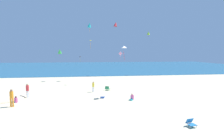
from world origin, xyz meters
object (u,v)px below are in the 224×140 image
at_px(kite_white, 124,47).
at_px(person_1, 16,100).
at_px(person_0, 132,98).
at_px(kite_teal, 90,25).
at_px(kite_yellow, 90,41).
at_px(kite_red, 116,24).
at_px(person_4, 27,90).
at_px(person_3, 12,97).
at_px(kite_pink, 120,54).
at_px(kite_black, 80,57).
at_px(cooler_box, 103,97).
at_px(kite_green, 60,51).
at_px(beach_chair_mid_beach, 191,123).
at_px(person_2, 93,86).
at_px(beach_chair_far_left, 107,88).
at_px(kite_lime, 148,33).

bearing_deg(kite_white, person_1, -174.69).
distance_m(person_0, kite_teal, 19.26).
xyz_separation_m(kite_yellow, kite_red, (5.97, 11.24, 4.52)).
xyz_separation_m(person_4, kite_teal, (7.35, 13.18, 9.49)).
distance_m(person_3, kite_pink, 22.78).
relative_size(person_4, kite_red, 1.09).
distance_m(person_3, kite_black, 27.69).
bearing_deg(person_4, kite_white, -157.57).
height_order(cooler_box, person_0, person_0).
bearing_deg(kite_white, kite_black, 104.33).
distance_m(kite_yellow, kite_black, 15.26).
height_order(kite_teal, kite_green, kite_teal).
height_order(kite_pink, kite_teal, kite_teal).
bearing_deg(cooler_box, beach_chair_mid_beach, -58.05).
bearing_deg(person_3, person_2, -62.66).
height_order(beach_chair_far_left, cooler_box, beach_chair_far_left).
height_order(person_2, person_3, person_3).
distance_m(person_1, kite_green, 15.51).
bearing_deg(person_1, kite_pink, -140.27).
bearing_deg(person_4, cooler_box, -160.84).
bearing_deg(kite_teal, person_3, -114.75).
distance_m(person_4, kite_red, 26.35).
xyz_separation_m(person_3, kite_yellow, (7.75, 12.20, 6.28)).
bearing_deg(beach_chair_far_left, cooler_box, -158.88).
bearing_deg(kite_yellow, kite_green, 146.38).
xyz_separation_m(kite_yellow, kite_teal, (-0.06, 4.47, 3.18)).
relative_size(kite_black, kite_green, 1.05).
xyz_separation_m(beach_chair_mid_beach, kite_black, (-9.24, 33.60, 3.99)).
height_order(person_1, kite_lime, kite_lime).
height_order(cooler_box, person_4, person_4).
xyz_separation_m(beach_chair_mid_beach, kite_green, (-12.41, 22.54, 5.26)).
bearing_deg(beach_chair_far_left, kite_pink, 16.01).
height_order(kite_black, kite_white, kite_white).
height_order(beach_chair_far_left, kite_green, kite_green).
height_order(kite_pink, kite_yellow, kite_yellow).
distance_m(beach_chair_far_left, kite_teal, 14.65).
xyz_separation_m(beach_chair_mid_beach, kite_pink, (-0.76, 24.28, 4.77)).
bearing_deg(kite_pink, kite_red, 91.07).
xyz_separation_m(kite_black, kite_green, (-3.17, -11.06, 1.28)).
bearing_deg(kite_teal, kite_black, 102.78).
xyz_separation_m(beach_chair_mid_beach, person_3, (-14.59, 6.63, 0.72)).
bearing_deg(beach_chair_far_left, kite_teal, 47.44).
xyz_separation_m(person_1, kite_black, (5.61, 25.44, 4.00)).
relative_size(beach_chair_far_left, kite_red, 0.53).
bearing_deg(kite_lime, beach_chair_far_left, -124.22).
bearing_deg(kite_black, person_2, -82.88).
xyz_separation_m(person_3, kite_teal, (7.69, 16.67, 9.46)).
bearing_deg(kite_teal, cooler_box, -84.74).
xyz_separation_m(beach_chair_far_left, kite_black, (-4.64, 20.59, 3.98)).
bearing_deg(person_0, person_4, -62.30).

